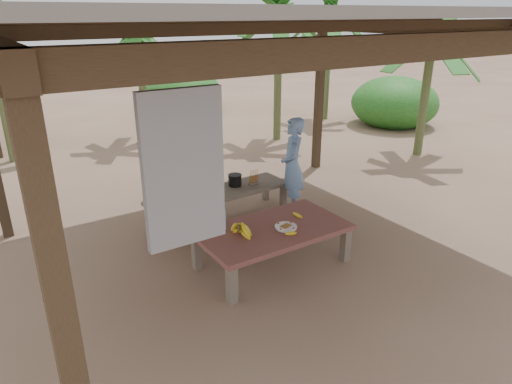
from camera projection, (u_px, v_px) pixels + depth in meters
ground at (265, 249)px, 6.04m from camera, size 80.00×80.00×0.00m
pavilion at (267, 26)px, 5.00m from camera, size 6.60×5.60×2.95m
work_table at (273, 233)px, 5.52m from camera, size 1.80×1.00×0.50m
bench at (219, 195)px, 6.76m from camera, size 2.22×0.69×0.45m
ripe_banana_bunch at (239, 231)px, 5.23m from camera, size 0.34×0.31×0.17m
plate at (286, 227)px, 5.47m from camera, size 0.27×0.27×0.04m
loose_banana_front at (291, 233)px, 5.30m from camera, size 0.17×0.06×0.04m
loose_banana_side at (298, 215)px, 5.78m from camera, size 0.08×0.16×0.04m
water_flask at (222, 219)px, 5.40m from camera, size 0.09×0.09×0.32m
green_banana_stalk at (205, 184)px, 6.55m from camera, size 0.30×0.30×0.33m
cooking_pot at (235, 180)px, 6.94m from camera, size 0.20×0.20×0.17m
skewer_rack at (254, 177)px, 6.97m from camera, size 0.18×0.09×0.24m
woman at (292, 166)px, 6.92m from camera, size 0.59×0.65×1.49m
banana_plant_ne at (279, 21)px, 10.25m from camera, size 1.80×1.80×3.22m
banana_plant_n at (138, 43)px, 10.30m from camera, size 1.80×1.80×2.75m
banana_plant_e at (432, 46)px, 9.21m from camera, size 1.80×1.80×2.77m
banana_plant_far at (330, 18)px, 12.39m from camera, size 1.80×1.80×3.27m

